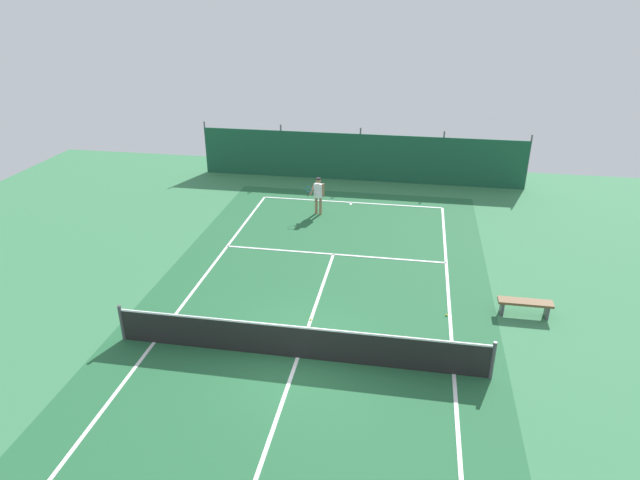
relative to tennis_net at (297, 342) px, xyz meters
name	(u,v)px	position (x,y,z in m)	size (l,w,h in m)	color
ground_plane	(298,358)	(0.00, 0.00, -0.51)	(36.00, 36.00, 0.00)	#387A4C
court_surface	(298,358)	(0.00, 0.00, -0.51)	(11.02, 26.60, 0.01)	#236038
tennis_net	(297,342)	(0.00, 0.00, 0.00)	(10.12, 0.10, 1.10)	black
back_fence	(360,165)	(0.00, 15.65, 0.16)	(16.30, 0.98, 2.70)	#195138
tennis_player	(318,193)	(-1.26, 10.27, 0.45)	(0.79, 0.69, 1.64)	#9E7051
tennis_ball_near_player	(447,315)	(4.01, 2.81, -0.48)	(0.07, 0.07, 0.07)	#CCDB33
tennis_ball_midcourt	(311,320)	(0.01, 1.84, -0.48)	(0.07, 0.07, 0.07)	#CCDB33
courtside_bench	(525,304)	(6.31, 3.26, -0.14)	(1.60, 0.40, 0.49)	brown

